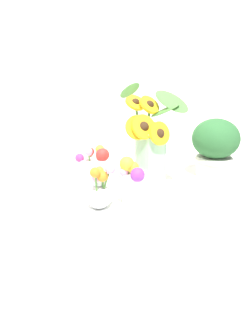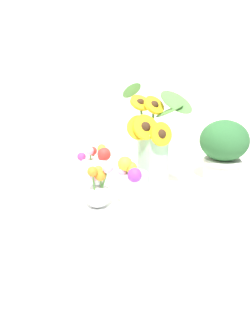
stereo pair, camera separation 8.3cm
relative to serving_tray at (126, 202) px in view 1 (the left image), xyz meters
name	(u,v)px [view 1 (the left image)]	position (x,y,z in m)	size (l,w,h in m)	color
ground_plane	(137,220)	(-0.03, -0.10, -0.01)	(6.00, 6.00, 0.00)	silver
serving_tray	(126,202)	(0.00, 0.00, 0.00)	(0.45, 0.45, 0.02)	white
mason_jar_sunflowers	(150,149)	(0.11, 0.03, 0.14)	(0.23, 0.19, 0.35)	#99CC9E
vase_small_center	(134,185)	(-0.01, -0.06, 0.08)	(0.09, 0.09, 0.15)	white
vase_bulb_right	(99,191)	(-0.09, -0.01, 0.06)	(0.08, 0.09, 0.14)	white
vase_small_back	(94,173)	(-0.06, 0.09, 0.08)	(0.09, 0.09, 0.16)	white
potted_plant	(215,146)	(0.42, 0.03, 0.11)	(0.17, 0.17, 0.22)	beige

